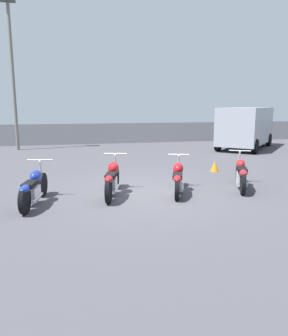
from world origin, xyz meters
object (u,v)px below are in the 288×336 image
(motorcycle_slot_1, at_px, (112,179))
(motorcycle_slot_2, at_px, (178,178))
(motorcycle_slot_3, at_px, (241,174))
(parked_van, at_px, (246,126))
(light_pole_left, at_px, (12,63))
(motorcycle_slot_0, at_px, (34,188))
(traffic_cone_near, at_px, (215,166))

(motorcycle_slot_1, distance_m, motorcycle_slot_2, 1.71)
(motorcycle_slot_1, bearing_deg, motorcycle_slot_3, 13.72)
(motorcycle_slot_1, xyz_separation_m, motorcycle_slot_2, (1.70, -0.14, -0.03))
(motorcycle_slot_2, distance_m, parked_van, 10.33)
(motorcycle_slot_3, height_order, parked_van, parked_van)
(motorcycle_slot_3, bearing_deg, light_pole_left, 149.98)
(light_pole_left, height_order, motorcycle_slot_0, light_pole_left)
(motorcycle_slot_0, bearing_deg, parked_van, 49.85)
(motorcycle_slot_1, height_order, traffic_cone_near, motorcycle_slot_1)
(motorcycle_slot_3, bearing_deg, motorcycle_slot_1, -157.17)
(parked_van, bearing_deg, traffic_cone_near, -84.73)
(light_pole_left, distance_m, motorcycle_slot_2, 12.06)
(motorcycle_slot_0, bearing_deg, traffic_cone_near, 35.73)
(traffic_cone_near, bearing_deg, light_pole_left, 135.06)
(motorcycle_slot_0, distance_m, motorcycle_slot_3, 5.45)
(motorcycle_slot_2, bearing_deg, light_pole_left, 138.12)
(motorcycle_slot_2, distance_m, motorcycle_slot_3, 1.86)
(light_pole_left, xyz_separation_m, motorcycle_slot_2, (5.40, -10.02, -3.97))
(parked_van, distance_m, traffic_cone_near, 7.09)
(light_pole_left, relative_size, parked_van, 1.54)
(motorcycle_slot_3, relative_size, traffic_cone_near, 5.05)
(motorcycle_slot_0, relative_size, motorcycle_slot_3, 1.06)
(motorcycle_slot_0, height_order, motorcycle_slot_3, motorcycle_slot_3)
(motorcycle_slot_2, bearing_deg, parked_van, 70.81)
(light_pole_left, relative_size, motorcycle_slot_3, 3.88)
(motorcycle_slot_3, distance_m, parked_van, 9.21)
(motorcycle_slot_0, relative_size, parked_van, 0.42)
(light_pole_left, relative_size, motorcycle_slot_1, 3.58)
(parked_van, bearing_deg, motorcycle_slot_2, -85.93)
(light_pole_left, xyz_separation_m, motorcycle_slot_1, (3.69, -9.88, -3.95))
(parked_van, xyz_separation_m, traffic_cone_near, (-4.30, -5.55, -1.02))
(parked_van, bearing_deg, motorcycle_slot_1, -93.08)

